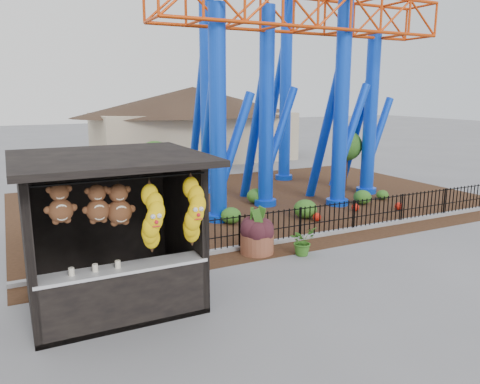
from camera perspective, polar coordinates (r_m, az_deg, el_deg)
name	(u,v)px	position (r m, az deg, el deg)	size (l,w,h in m)	color
ground	(269,297)	(10.24, 3.55, -12.66)	(120.00, 120.00, 0.00)	slate
mulch_bed	(255,201)	(18.73, 1.89, -1.10)	(18.00, 12.00, 0.02)	#331E11
curb	(333,233)	(14.66, 11.27, -4.87)	(18.00, 0.18, 0.12)	gray
prize_booth	(114,236)	(9.52, -15.06, -5.19)	(3.50, 3.40, 3.12)	black
picket_fence	(357,215)	(15.10, 14.04, -2.78)	(12.20, 0.06, 1.00)	black
roller_coaster	(279,35)	(19.11, 4.80, 18.56)	(11.00, 6.37, 10.82)	blue
terracotta_planter	(257,244)	(12.71, 2.09, -6.30)	(0.91, 0.91, 0.55)	brown
planter_foliage	(257,222)	(12.53, 2.11, -3.72)	(0.70, 0.70, 0.64)	#32141A
potted_plant	(302,241)	(12.66, 7.62, -5.94)	(0.69, 0.60, 0.77)	#1F5C1B
landscaping	(300,204)	(17.12, 7.35, -1.46)	(7.74, 4.54, 0.64)	#2D5D1B
pavilion	(193,112)	(30.02, -5.74, 9.73)	(15.00, 15.00, 4.80)	#BFAD8C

